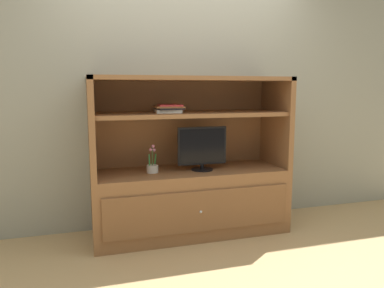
{
  "coord_description": "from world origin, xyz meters",
  "views": [
    {
      "loc": [
        -0.93,
        -2.79,
        1.35
      ],
      "look_at": [
        0.0,
        0.35,
        0.85
      ],
      "focal_mm": 34.16,
      "sensor_mm": 36.0,
      "label": 1
    }
  ],
  "objects_px": {
    "tv_monitor": "(202,148)",
    "potted_plant": "(152,167)",
    "media_console": "(190,184)",
    "magazine_stack": "(168,108)"
  },
  "relations": [
    {
      "from": "media_console",
      "to": "potted_plant",
      "type": "relative_size",
      "value": 7.03
    },
    {
      "from": "media_console",
      "to": "tv_monitor",
      "type": "distance_m",
      "value": 0.36
    },
    {
      "from": "tv_monitor",
      "to": "media_console",
      "type": "bearing_deg",
      "value": 155.34
    },
    {
      "from": "magazine_stack",
      "to": "media_console",
      "type": "bearing_deg",
      "value": 2.3
    },
    {
      "from": "tv_monitor",
      "to": "potted_plant",
      "type": "height_order",
      "value": "tv_monitor"
    },
    {
      "from": "media_console",
      "to": "magazine_stack",
      "type": "bearing_deg",
      "value": -177.7
    },
    {
      "from": "magazine_stack",
      "to": "potted_plant",
      "type": "bearing_deg",
      "value": -175.41
    },
    {
      "from": "tv_monitor",
      "to": "potted_plant",
      "type": "bearing_deg",
      "value": 176.83
    },
    {
      "from": "media_console",
      "to": "tv_monitor",
      "type": "height_order",
      "value": "media_console"
    },
    {
      "from": "media_console",
      "to": "magazine_stack",
      "type": "xyz_separation_m",
      "value": [
        -0.21,
        -0.01,
        0.71
      ]
    }
  ]
}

